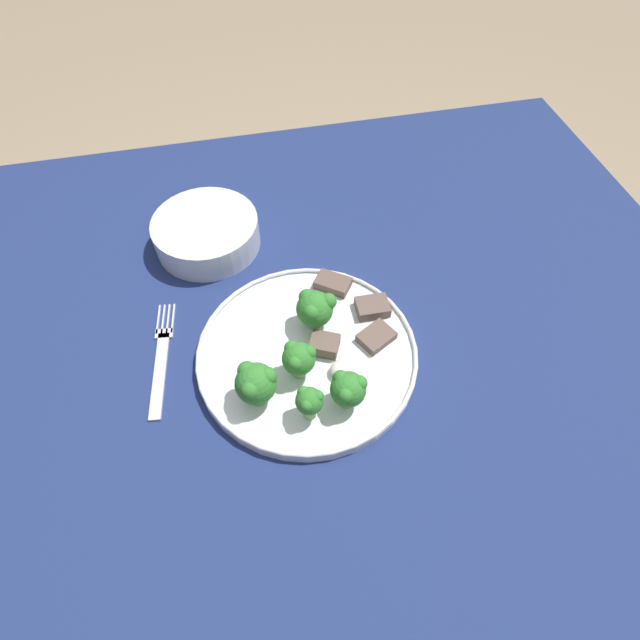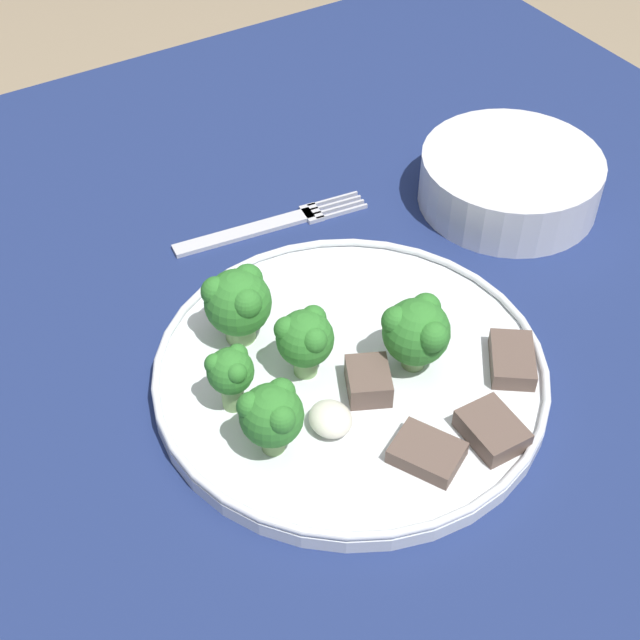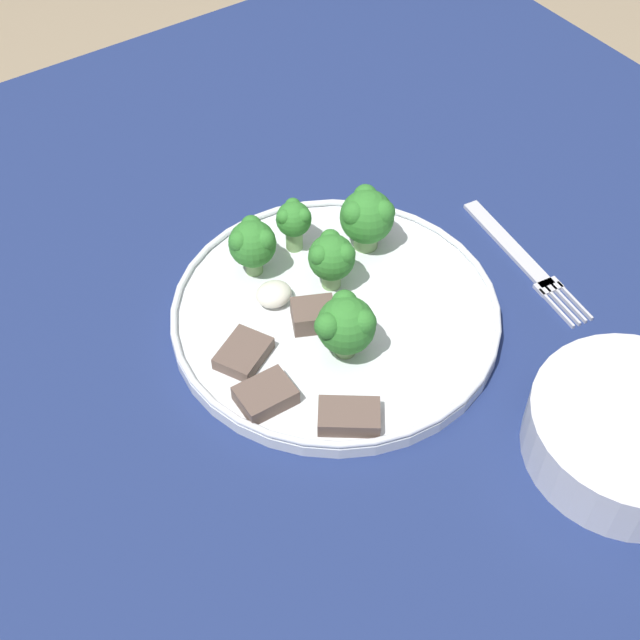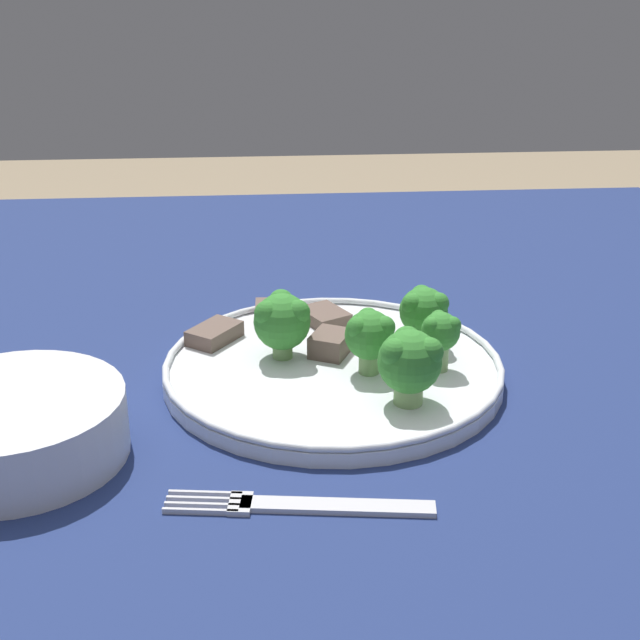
# 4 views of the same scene
# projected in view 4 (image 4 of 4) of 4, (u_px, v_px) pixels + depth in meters

# --- Properties ---
(table) EXTENTS (1.14, 1.04, 0.71)m
(table) POSITION_uv_depth(u_px,v_px,m) (329.00, 447.00, 0.83)
(table) COLOR navy
(table) RESTS_ON ground_plane
(dinner_plate) EXTENTS (0.29, 0.29, 0.02)m
(dinner_plate) POSITION_uv_depth(u_px,v_px,m) (335.00, 368.00, 0.76)
(dinner_plate) COLOR white
(dinner_plate) RESTS_ON table
(fork) EXTENTS (0.04, 0.18, 0.00)m
(fork) POSITION_uv_depth(u_px,v_px,m) (301.00, 506.00, 0.59)
(fork) COLOR silver
(fork) RESTS_ON table
(cream_bowl) EXTENTS (0.16, 0.16, 0.05)m
(cream_bowl) POSITION_uv_depth(u_px,v_px,m) (14.00, 428.00, 0.64)
(cream_bowl) COLOR silver
(cream_bowl) RESTS_ON table
(broccoli_floret_near_rim_left) EXTENTS (0.04, 0.04, 0.05)m
(broccoli_floret_near_rim_left) POSITION_uv_depth(u_px,v_px,m) (370.00, 334.00, 0.73)
(broccoli_floret_near_rim_left) COLOR #7FA866
(broccoli_floret_near_rim_left) RESTS_ON dinner_plate
(broccoli_floret_center_left) EXTENTS (0.05, 0.05, 0.06)m
(broccoli_floret_center_left) POSITION_uv_depth(u_px,v_px,m) (282.00, 320.00, 0.76)
(broccoli_floret_center_left) COLOR #7FA866
(broccoli_floret_center_left) RESTS_ON dinner_plate
(broccoli_floret_back_left) EXTENTS (0.03, 0.03, 0.05)m
(broccoli_floret_back_left) POSITION_uv_depth(u_px,v_px,m) (440.00, 333.00, 0.74)
(broccoli_floret_back_left) COLOR #7FA866
(broccoli_floret_back_left) RESTS_ON dinner_plate
(broccoli_floret_front_left) EXTENTS (0.04, 0.04, 0.06)m
(broccoli_floret_front_left) POSITION_uv_depth(u_px,v_px,m) (424.00, 310.00, 0.78)
(broccoli_floret_front_left) COLOR #7FA866
(broccoli_floret_front_left) RESTS_ON dinner_plate
(broccoli_floret_center_back) EXTENTS (0.05, 0.05, 0.06)m
(broccoli_floret_center_back) POSITION_uv_depth(u_px,v_px,m) (410.00, 361.00, 0.68)
(broccoli_floret_center_back) COLOR #7FA866
(broccoli_floret_center_back) RESTS_ON dinner_plate
(meat_slice_front_slice) EXTENTS (0.05, 0.04, 0.02)m
(meat_slice_front_slice) POSITION_uv_depth(u_px,v_px,m) (336.00, 343.00, 0.77)
(meat_slice_front_slice) COLOR brown
(meat_slice_front_slice) RESTS_ON dinner_plate
(meat_slice_middle_slice) EXTENTS (0.05, 0.04, 0.02)m
(meat_slice_middle_slice) POSITION_uv_depth(u_px,v_px,m) (273.00, 313.00, 0.84)
(meat_slice_middle_slice) COLOR brown
(meat_slice_middle_slice) RESTS_ON dinner_plate
(meat_slice_rear_slice) EXTENTS (0.06, 0.05, 0.01)m
(meat_slice_rear_slice) POSITION_uv_depth(u_px,v_px,m) (215.00, 334.00, 0.80)
(meat_slice_rear_slice) COLOR brown
(meat_slice_rear_slice) RESTS_ON dinner_plate
(meat_slice_edge_slice) EXTENTS (0.06, 0.05, 0.01)m
(meat_slice_edge_slice) POSITION_uv_depth(u_px,v_px,m) (326.00, 316.00, 0.84)
(meat_slice_edge_slice) COLOR brown
(meat_slice_edge_slice) RESTS_ON dinner_plate
(sauce_dollop) EXTENTS (0.03, 0.03, 0.02)m
(sauce_dollop) POSITION_uv_depth(u_px,v_px,m) (375.00, 336.00, 0.79)
(sauce_dollop) COLOR silver
(sauce_dollop) RESTS_ON dinner_plate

